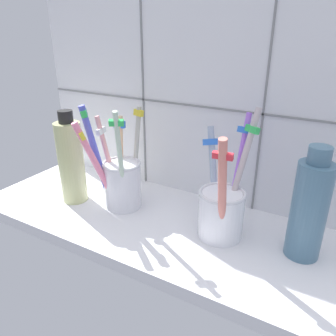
# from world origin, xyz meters

# --- Properties ---
(counter_slab) EXTENTS (0.64, 0.22, 0.02)m
(counter_slab) POSITION_xyz_m (0.00, 0.00, 0.01)
(counter_slab) COLOR silver
(counter_slab) RESTS_ON ground
(tile_wall_back) EXTENTS (0.64, 0.02, 0.45)m
(tile_wall_back) POSITION_xyz_m (0.00, 0.12, 0.22)
(tile_wall_back) COLOR white
(tile_wall_back) RESTS_ON ground
(toothbrush_cup_left) EXTENTS (0.09, 0.11, 0.18)m
(toothbrush_cup_left) POSITION_xyz_m (-0.09, 0.01, 0.07)
(toothbrush_cup_left) COLOR white
(toothbrush_cup_left) RESTS_ON counter_slab
(toothbrush_cup_right) EXTENTS (0.08, 0.11, 0.18)m
(toothbrush_cup_right) POSITION_xyz_m (0.09, 0.01, 0.07)
(toothbrush_cup_right) COLOR white
(toothbrush_cup_right) RESTS_ON counter_slab
(ceramic_vase) EXTENTS (0.04, 0.04, 0.15)m
(ceramic_vase) POSITION_xyz_m (0.20, 0.02, 0.09)
(ceramic_vase) COLOR slate
(ceramic_vase) RESTS_ON counter_slab
(soap_bottle) EXTENTS (0.04, 0.04, 0.16)m
(soap_bottle) POSITION_xyz_m (-0.17, -0.01, 0.09)
(soap_bottle) COLOR #BEC385
(soap_bottle) RESTS_ON counter_slab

